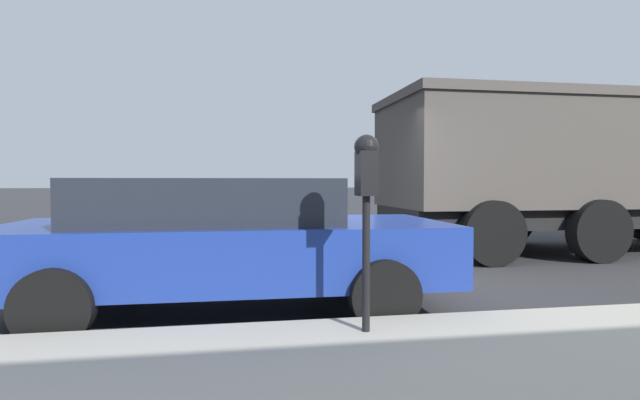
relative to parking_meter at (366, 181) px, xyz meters
The scene contains 4 objects.
ground_plane 2.97m from the parking_meter, 12.63° to the right, with size 220.00×220.00×0.00m, color #333335.
parking_meter is the anchor object (origin of this frame).
car_blue 1.97m from the parking_meter, 35.34° to the left, with size 2.19×4.47×1.36m.
dump_truck 7.44m from the parking_meter, 49.00° to the right, with size 2.97×7.66×2.97m.
Camera 1 is at (-6.28, 1.60, 1.33)m, focal length 28.00 mm.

